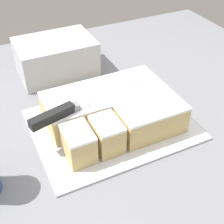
{
  "coord_description": "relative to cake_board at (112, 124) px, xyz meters",
  "views": [
    {
      "loc": [
        -0.25,
        -0.6,
        1.48
      ],
      "look_at": [
        0.02,
        -0.04,
        0.99
      ],
      "focal_mm": 50.0,
      "sensor_mm": 36.0,
      "label": 1
    }
  ],
  "objects": [
    {
      "name": "countertop",
      "position": [
        -0.02,
        0.04,
        -0.47
      ],
      "size": [
        1.4,
        1.1,
        0.94
      ],
      "color": "slate",
      "rests_on": "ground_plane"
    },
    {
      "name": "cake_board",
      "position": [
        0.0,
        0.0,
        0.0
      ],
      "size": [
        0.4,
        0.31,
        0.01
      ],
      "color": "silver",
      "rests_on": "countertop"
    },
    {
      "name": "cake",
      "position": [
        0.0,
        0.0,
        0.04
      ],
      "size": [
        0.31,
        0.22,
        0.08
      ],
      "color": "tan",
      "rests_on": "cake_board"
    },
    {
      "name": "knife",
      "position": [
        -0.12,
        -0.0,
        0.09
      ],
      "size": [
        0.32,
        0.1,
        0.02
      ],
      "rotation": [
        0.0,
        0.0,
        0.25
      ],
      "color": "silver",
      "rests_on": "cake"
    },
    {
      "name": "storage_box",
      "position": [
        -0.05,
        0.31,
        0.05
      ],
      "size": [
        0.24,
        0.16,
        0.11
      ],
      "color": "#B2B2B7",
      "rests_on": "countertop"
    }
  ]
}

